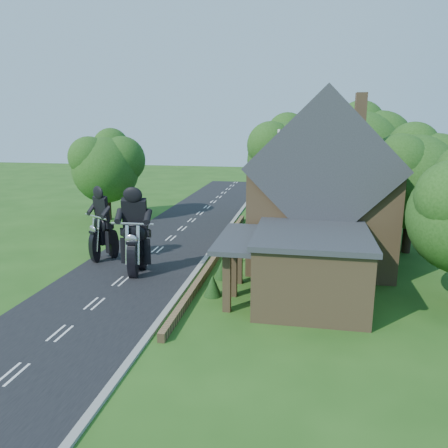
% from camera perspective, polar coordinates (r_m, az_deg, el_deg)
% --- Properties ---
extents(ground, '(120.00, 120.00, 0.00)m').
position_cam_1_polar(ground, '(24.37, -13.35, -7.32)').
color(ground, '#234E16').
rests_on(ground, ground).
extents(road, '(7.00, 80.00, 0.02)m').
position_cam_1_polar(road, '(24.37, -13.35, -7.30)').
color(road, black).
rests_on(road, ground).
extents(kerb, '(0.30, 80.00, 0.12)m').
position_cam_1_polar(kerb, '(23.16, -4.99, -7.95)').
color(kerb, gray).
rests_on(kerb, ground).
extents(garden_wall, '(0.30, 22.00, 0.40)m').
position_cam_1_polar(garden_wall, '(27.56, -0.90, -4.07)').
color(garden_wall, olive).
rests_on(garden_wall, ground).
extents(house, '(9.54, 8.64, 10.24)m').
position_cam_1_polar(house, '(27.08, 12.49, 4.31)').
color(house, olive).
rests_on(house, ground).
extents(annex, '(7.05, 5.94, 3.44)m').
position_cam_1_polar(annex, '(21.05, 10.92, -5.43)').
color(annex, olive).
rests_on(annex, ground).
extents(tree_house_right, '(6.51, 6.00, 8.40)m').
position_cam_1_polar(tree_house_right, '(30.38, 24.18, 6.03)').
color(tree_house_right, black).
rests_on(tree_house_right, ground).
extents(tree_behind_house, '(7.81, 7.20, 10.08)m').
position_cam_1_polar(tree_behind_house, '(37.24, 17.97, 9.31)').
color(tree_behind_house, black).
rests_on(tree_behind_house, ground).
extents(tree_behind_left, '(6.94, 6.40, 9.16)m').
position_cam_1_polar(tree_behind_left, '(38.00, 8.59, 9.12)').
color(tree_behind_left, black).
rests_on(tree_behind_left, ground).
extents(tree_far_road, '(6.08, 5.60, 7.84)m').
position_cam_1_polar(tree_far_road, '(38.71, -14.66, 7.59)').
color(tree_far_road, black).
rests_on(tree_far_road, ground).
extents(shrub_a, '(0.90, 0.90, 1.10)m').
position_cam_1_polar(shrub_a, '(21.70, -1.49, -8.01)').
color(shrub_a, '#143310').
rests_on(shrub_a, ground).
extents(shrub_b, '(0.90, 0.90, 1.10)m').
position_cam_1_polar(shrub_b, '(24.00, -0.23, -5.87)').
color(shrub_b, '#143310').
rests_on(shrub_b, ground).
extents(shrub_c, '(0.90, 0.90, 1.10)m').
position_cam_1_polar(shrub_c, '(26.34, 0.80, -4.11)').
color(shrub_c, '#143310').
rests_on(shrub_c, ground).
extents(shrub_d, '(0.90, 0.90, 1.10)m').
position_cam_1_polar(shrub_d, '(31.08, 2.38, -1.38)').
color(shrub_d, '#143310').
rests_on(shrub_d, ground).
extents(shrub_e, '(0.90, 0.90, 1.10)m').
position_cam_1_polar(shrub_e, '(33.48, 3.00, -0.30)').
color(shrub_e, '#143310').
rests_on(shrub_e, ground).
extents(shrub_f, '(0.90, 0.90, 1.10)m').
position_cam_1_polar(shrub_f, '(35.90, 3.54, 0.63)').
color(shrub_f, '#143310').
rests_on(shrub_f, ground).
extents(motorcycle_lead, '(0.49, 1.62, 1.49)m').
position_cam_1_polar(motorcycle_lead, '(25.05, -11.30, -4.83)').
color(motorcycle_lead, black).
rests_on(motorcycle_lead, ground).
extents(motorcycle_follow, '(1.10, 1.48, 1.39)m').
position_cam_1_polar(motorcycle_follow, '(28.02, -15.39, -3.21)').
color(motorcycle_follow, black).
rests_on(motorcycle_follow, ground).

